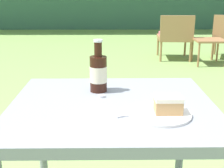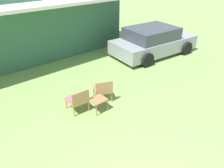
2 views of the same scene
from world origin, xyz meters
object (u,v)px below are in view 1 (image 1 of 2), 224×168
object	(u,v)px
garden_side_table	(209,42)
cake_on_plate	(163,109)
cola_bottle_near	(98,72)
wicker_chair_cushioned	(175,35)
patio_table	(112,123)

from	to	relation	value
garden_side_table	cake_on_plate	world-z (taller)	cake_on_plate
cake_on_plate	cola_bottle_near	bearing A→B (deg)	131.54
wicker_chair_cushioned	cake_on_plate	distance (m)	4.30
patio_table	cake_on_plate	size ratio (longest dim) A/B	3.53
cola_bottle_near	garden_side_table	bearing A→B (deg)	65.22
cake_on_plate	cola_bottle_near	world-z (taller)	cola_bottle_near
garden_side_table	cake_on_plate	distance (m)	4.09
wicker_chair_cushioned	cake_on_plate	size ratio (longest dim) A/B	3.30
cake_on_plate	cola_bottle_near	distance (m)	0.37
garden_side_table	cola_bottle_near	size ratio (longest dim) A/B	2.05
wicker_chair_cushioned	cake_on_plate	bearing A→B (deg)	80.71
cola_bottle_near	cake_on_plate	bearing A→B (deg)	-48.46
wicker_chair_cushioned	cola_bottle_near	world-z (taller)	cola_bottle_near
patio_table	cola_bottle_near	bearing A→B (deg)	110.51
wicker_chair_cushioned	cake_on_plate	world-z (taller)	cake_on_plate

